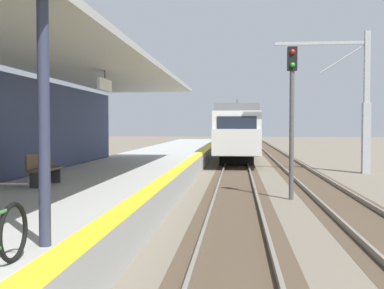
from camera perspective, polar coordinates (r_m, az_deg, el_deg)
station_platform at (r=19.18m, az=-8.07°, el=-4.02°), size 5.00×80.00×0.91m
station_building_with_canopy at (r=14.31m, az=-20.51°, el=2.59°), size 4.85×24.00×4.43m
track_pair_nearest_platform at (r=22.68m, az=5.24°, el=-4.06°), size 2.34×120.00×0.16m
track_pair_middle at (r=22.93m, az=13.79°, el=-4.05°), size 2.34×120.00×0.16m
approaching_train at (r=37.08m, az=5.31°, el=1.67°), size 2.93×19.60×4.76m
rail_signal_post at (r=16.84m, az=11.68°, el=4.44°), size 0.32×0.34×5.20m
catenary_pylon_far_side at (r=27.10m, az=19.25°, el=4.37°), size 5.00×0.40×7.50m
platform_bench at (r=13.85m, az=-17.14°, el=-2.66°), size 0.45×1.60×0.88m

